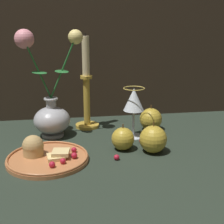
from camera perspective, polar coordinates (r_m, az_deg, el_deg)
The scene contains 10 objects.
ground_plane at distance 0.96m, azimuth -5.51°, elevation -6.07°, with size 2.40×2.40×0.00m, color #232D23.
vase at distance 1.03m, azimuth -11.29°, elevation 1.34°, with size 0.21×0.12×0.34m.
plate_with_pastries at distance 0.87m, azimuth -12.22°, elevation -7.73°, with size 0.22×0.22×0.07m.
wine_glass at distance 1.00m, azimuth 4.01°, elevation 1.89°, with size 0.07×0.07×0.16m.
candlestick at distance 1.09m, azimuth -4.68°, elevation 3.56°, with size 0.08×0.08×0.33m.
apple_beside_vase at distance 0.90m, azimuth 7.54°, elevation -4.95°, with size 0.08×0.08×0.09m.
apple_near_glass at distance 0.92m, azimuth 1.99°, elevation -4.91°, with size 0.07×0.07×0.08m.
apple_at_table_edge at distance 1.09m, azimuth 7.10°, elevation -1.31°, with size 0.08×0.08×0.09m.
berry_near_plate at distance 0.97m, azimuth 5.49°, elevation -5.24°, with size 0.02×0.02×0.02m, color #AD192D.
berry_front_center at distance 0.86m, azimuth 0.85°, elevation -8.28°, with size 0.02×0.02×0.02m, color #AD192D.
Camera 1 is at (-0.05, -0.89, 0.36)m, focal length 50.00 mm.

